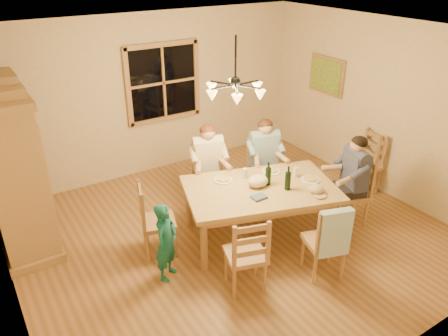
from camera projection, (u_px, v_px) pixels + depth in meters
floor at (234, 235)px, 6.06m from camera, size 5.50×5.50×0.00m
ceiling at (236, 35)px, 4.85m from camera, size 5.50×5.00×0.02m
wall_back at (152, 96)px, 7.34m from camera, size 5.50×0.02×2.70m
wall_right at (382, 108)px, 6.77m from camera, size 0.02×5.00×2.70m
window at (163, 83)px, 7.32m from camera, size 1.30×0.06×1.30m
painting at (327, 75)px, 7.55m from camera, size 0.06×0.78×0.64m
chandelier at (235, 89)px, 5.13m from camera, size 0.77×0.68×0.71m
armoire at (13, 173)px, 5.44m from camera, size 0.66×1.40×2.30m
dining_table at (260, 194)px, 5.76m from camera, size 2.23×1.73×0.76m
chair_far_left at (209, 189)px, 6.61m from camera, size 0.55×0.53×0.99m
chair_far_right at (263, 182)px, 6.81m from camera, size 0.55×0.53×0.99m
chair_near_left at (245, 265)px, 5.01m from camera, size 0.55×0.53×0.99m
chair_near_right at (323, 252)px, 5.23m from camera, size 0.55×0.53×0.99m
chair_end_left at (159, 232)px, 5.61m from camera, size 0.53×0.55×0.99m
chair_end_right at (349, 203)px, 6.23m from camera, size 0.53×0.55×0.99m
adult_woman at (208, 157)px, 6.37m from camera, size 0.49×0.51×0.87m
adult_plaid_man at (264, 151)px, 6.57m from camera, size 0.49×0.51×0.87m
adult_slate_man at (354, 170)px, 5.99m from camera, size 0.51×0.49×0.87m
towel at (334, 233)px, 4.89m from camera, size 0.39×0.21×0.58m
wine_bottle_a at (268, 173)px, 5.71m from camera, size 0.08×0.08×0.33m
wine_bottle_b at (288, 178)px, 5.60m from camera, size 0.08×0.08×0.33m
plate_woman at (223, 180)px, 5.87m from camera, size 0.26×0.26×0.02m
plate_plaid at (271, 171)px, 6.11m from camera, size 0.26×0.26×0.02m
plate_slate at (310, 180)px, 5.88m from camera, size 0.26×0.26×0.02m
wine_glass_a at (245, 173)px, 5.92m from camera, size 0.06×0.06×0.14m
wine_glass_b at (296, 172)px, 5.95m from camera, size 0.06×0.06×0.14m
cap at (316, 189)px, 5.57m from camera, size 0.20×0.20×0.11m
napkin at (259, 197)px, 5.46m from camera, size 0.21×0.19×0.03m
cloth_bundle at (258, 181)px, 5.71m from camera, size 0.28×0.22×0.15m
child at (166, 242)px, 5.08m from camera, size 0.43×0.41×1.00m
chair_spare_front at (357, 172)px, 7.12m from camera, size 0.55×0.56×0.99m
chair_spare_back at (363, 174)px, 7.04m from camera, size 0.43×0.45×0.99m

